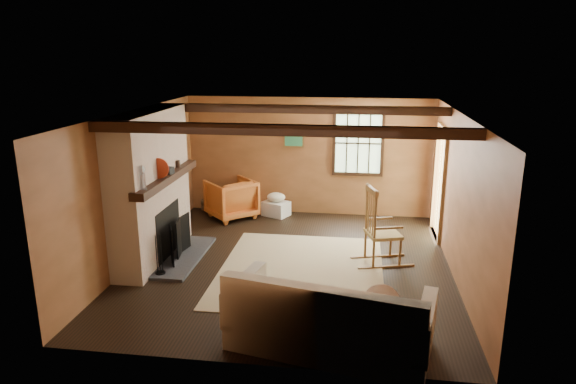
% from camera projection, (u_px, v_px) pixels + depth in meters
% --- Properties ---
extents(ground, '(5.50, 5.50, 0.00)m').
position_uv_depth(ground, '(290.00, 264.00, 8.18)').
color(ground, black).
rests_on(ground, ground).
extents(room_envelope, '(5.02, 5.52, 2.44)m').
position_uv_depth(room_envelope, '(307.00, 161.00, 7.97)').
color(room_envelope, '#9E5C38').
rests_on(room_envelope, ground).
extents(fireplace, '(1.02, 2.30, 2.40)m').
position_uv_depth(fireplace, '(152.00, 192.00, 8.19)').
color(fireplace, brown).
rests_on(fireplace, ground).
extents(rug, '(2.50, 3.00, 0.01)m').
position_uv_depth(rug, '(301.00, 270.00, 7.97)').
color(rug, tan).
rests_on(rug, ground).
extents(rocking_chair, '(1.01, 0.72, 1.27)m').
position_uv_depth(rocking_chair, '(380.00, 231.00, 8.11)').
color(rocking_chair, '#A68751').
rests_on(rocking_chair, ground).
extents(sofa, '(2.43, 1.46, 0.92)m').
position_uv_depth(sofa, '(329.00, 323.00, 5.78)').
color(sofa, white).
rests_on(sofa, ground).
extents(firewood_pile, '(0.70, 0.13, 0.26)m').
position_uv_depth(firewood_pile, '(218.00, 205.00, 10.87)').
color(firewood_pile, brown).
rests_on(firewood_pile, ground).
extents(laundry_basket, '(0.61, 0.55, 0.30)m').
position_uv_depth(laundry_basket, '(276.00, 209.00, 10.57)').
color(laundry_basket, silver).
rests_on(laundry_basket, ground).
extents(basket_pillow, '(0.44, 0.39, 0.19)m').
position_uv_depth(basket_pillow, '(276.00, 197.00, 10.51)').
color(basket_pillow, white).
rests_on(basket_pillow, laundry_basket).
extents(armchair, '(1.21, 1.22, 0.79)m').
position_uv_depth(armchair, '(231.00, 199.00, 10.39)').
color(armchair, '#BF6026').
rests_on(armchair, ground).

